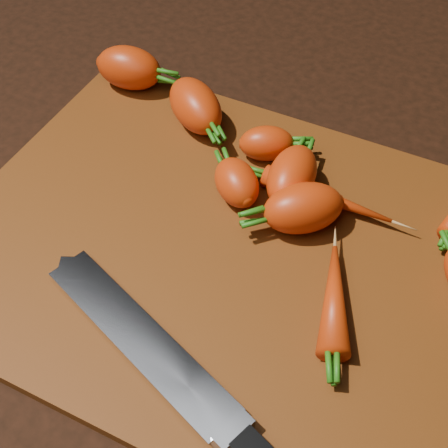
% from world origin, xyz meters
% --- Properties ---
extents(ground, '(2.00, 2.00, 0.01)m').
position_xyz_m(ground, '(0.00, 0.00, -0.01)').
color(ground, black).
extents(cutting_board, '(0.50, 0.40, 0.01)m').
position_xyz_m(cutting_board, '(0.00, 0.00, 0.01)').
color(cutting_board, brown).
rests_on(cutting_board, ground).
extents(carrot_0, '(0.08, 0.06, 0.05)m').
position_xyz_m(carrot_0, '(-0.20, 0.17, 0.04)').
color(carrot_0, red).
rests_on(carrot_0, cutting_board).
extents(carrot_1, '(0.07, 0.07, 0.04)m').
position_xyz_m(carrot_1, '(-0.01, 0.06, 0.03)').
color(carrot_1, red).
rests_on(carrot_1, cutting_board).
extents(carrot_2, '(0.10, 0.09, 0.05)m').
position_xyz_m(carrot_2, '(-0.10, 0.14, 0.04)').
color(carrot_2, red).
rests_on(carrot_2, cutting_board).
extents(carrot_3, '(0.05, 0.08, 0.05)m').
position_xyz_m(carrot_3, '(0.03, 0.09, 0.04)').
color(carrot_3, red).
rests_on(carrot_3, cutting_board).
extents(carrot_4, '(0.09, 0.09, 0.05)m').
position_xyz_m(carrot_4, '(0.06, 0.06, 0.04)').
color(carrot_4, red).
rests_on(carrot_4, cutting_board).
extents(carrot_5, '(0.07, 0.06, 0.04)m').
position_xyz_m(carrot_5, '(-0.01, 0.13, 0.03)').
color(carrot_5, red).
rests_on(carrot_5, cutting_board).
extents(carrot_8, '(0.13, 0.03, 0.02)m').
position_xyz_m(carrot_8, '(0.07, 0.09, 0.02)').
color(carrot_8, red).
rests_on(carrot_8, cutting_board).
extents(carrot_9, '(0.06, 0.11, 0.03)m').
position_xyz_m(carrot_9, '(0.12, -0.02, 0.03)').
color(carrot_9, red).
rests_on(carrot_9, cutting_board).
extents(knife, '(0.33, 0.15, 0.02)m').
position_xyz_m(knife, '(0.01, -0.13, 0.02)').
color(knife, gray).
rests_on(knife, cutting_board).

